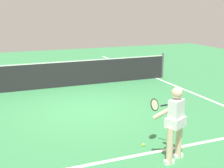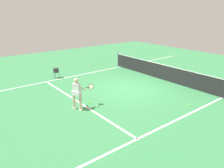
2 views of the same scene
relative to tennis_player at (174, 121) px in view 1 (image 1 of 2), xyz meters
The scene contains 7 objects.
ground_plane 3.90m from the tennis_player, 100.30° to the left, with size 28.52×28.52×0.00m, color #38844C.
service_line_marking 1.17m from the tennis_player, 147.15° to the left, with size 8.37×0.10×0.01m, color white.
sideline_right_marking 5.20m from the tennis_player, 46.89° to the left, with size 0.10×19.94×0.01m, color white.
court_net 6.76m from the tennis_player, 95.78° to the left, with size 9.05×0.08×1.11m.
tennis_player is the anchor object (origin of this frame).
tennis_ball_near 5.47m from the tennis_player, 56.47° to the left, with size 0.07×0.07×0.07m, color #D1E533.
tennis_ball_mid 1.16m from the tennis_player, 108.06° to the left, with size 0.07×0.07×0.07m, color #D1E533.
Camera 1 is at (-2.58, -8.50, 3.01)m, focal length 48.30 mm.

